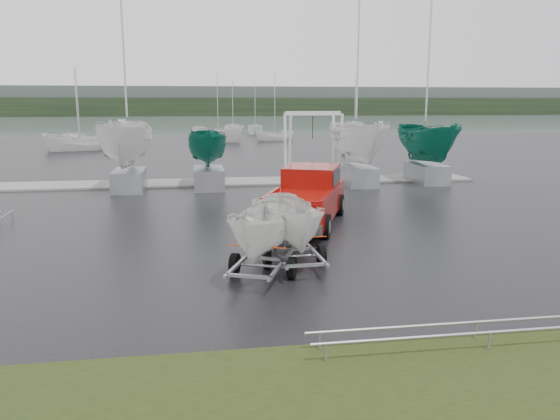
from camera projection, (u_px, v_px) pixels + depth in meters
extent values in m
plane|color=black|center=(239.00, 236.00, 19.28)|extent=(120.00, 120.00, 0.00)
plane|color=slate|center=(201.00, 124.00, 116.19)|extent=(300.00, 300.00, 0.00)
plane|color=black|center=(296.00, 402.00, 8.62)|extent=(40.00, 40.00, 0.00)
cube|color=gray|center=(221.00, 182.00, 31.87)|extent=(30.00, 3.00, 0.12)
cube|color=black|center=(198.00, 107.00, 183.43)|extent=(300.00, 8.00, 6.00)
cube|color=#4C5651|center=(197.00, 101.00, 190.80)|extent=(300.00, 6.00, 10.00)
cube|color=maroon|center=(306.00, 202.00, 20.95)|extent=(4.35, 6.65, 1.03)
cube|color=maroon|center=(312.00, 177.00, 21.88)|extent=(2.79, 3.06, 0.92)
cube|color=black|center=(312.00, 176.00, 21.87)|extent=(2.72, 2.82, 0.60)
cube|color=silver|center=(289.00, 229.00, 17.95)|extent=(2.11, 1.00, 0.38)
cylinder|color=black|center=(291.00, 203.00, 23.23)|extent=(0.62, 0.93, 0.87)
cylinder|color=black|center=(339.00, 205.00, 22.78)|extent=(0.62, 0.93, 0.87)
cylinder|color=black|center=(267.00, 223.00, 19.29)|extent=(0.62, 0.93, 0.87)
cylinder|color=black|center=(325.00, 226.00, 18.84)|extent=(0.62, 0.93, 0.87)
cube|color=#979A9F|center=(246.00, 257.00, 15.03)|extent=(1.41, 3.37, 0.08)
cube|color=#979A9F|center=(284.00, 260.00, 14.79)|extent=(1.41, 3.37, 0.08)
cylinder|color=#979A9F|center=(263.00, 266.00, 14.75)|extent=(1.51, 0.67, 0.08)
cylinder|color=black|center=(235.00, 264.00, 14.93)|extent=(0.39, 0.62, 0.60)
cylinder|color=black|center=(292.00, 268.00, 14.58)|extent=(0.39, 0.62, 0.60)
imported|color=silver|center=(264.00, 187.00, 14.53)|extent=(1.92, 1.94, 3.89)
cube|color=#EE3C07|center=(272.00, 232.00, 15.57)|extent=(1.45, 0.62, 0.03)
cube|color=#EE3C07|center=(257.00, 246.00, 14.04)|extent=(1.45, 0.62, 0.03)
cube|color=#979A9F|center=(274.00, 250.00, 15.73)|extent=(0.21, 3.60, 0.08)
cube|color=#979A9F|center=(311.00, 248.00, 15.93)|extent=(0.21, 3.60, 0.08)
cylinder|color=#979A9F|center=(294.00, 256.00, 15.67)|extent=(1.60, 0.14, 0.08)
cylinder|color=black|center=(267.00, 258.00, 15.52)|extent=(0.20, 0.61, 0.60)
cylinder|color=black|center=(321.00, 255.00, 15.82)|extent=(0.20, 0.61, 0.60)
imported|color=silver|center=(293.00, 182.00, 15.45)|extent=(1.51, 1.55, 3.87)
cube|color=#EE3C07|center=(287.00, 225.00, 16.49)|extent=(1.55, 0.10, 0.03)
cube|color=#EE3C07|center=(299.00, 238.00, 14.95)|extent=(1.55, 0.10, 0.03)
cylinder|color=silver|center=(290.00, 149.00, 31.32)|extent=(0.16, 0.58, 3.99)
cylinder|color=silver|center=(285.00, 147.00, 32.87)|extent=(0.16, 0.58, 3.99)
cylinder|color=silver|center=(341.00, 148.00, 31.77)|extent=(0.16, 0.58, 3.99)
cylinder|color=silver|center=(334.00, 146.00, 33.32)|extent=(0.16, 0.58, 3.99)
cube|color=silver|center=(313.00, 113.00, 31.93)|extent=(3.30, 0.25, 0.25)
cube|color=#979A9F|center=(129.00, 180.00, 29.08)|extent=(1.60, 3.20, 1.10)
imported|color=silver|center=(125.00, 101.00, 28.28)|extent=(2.70, 2.77, 7.18)
cylinder|color=#B2B2B7|center=(123.00, 48.00, 28.24)|extent=(0.10, 0.10, 7.00)
cube|color=#979A9F|center=(209.00, 178.00, 29.92)|extent=(1.60, 3.20, 1.10)
imported|color=#0D5E4A|center=(207.00, 116.00, 29.26)|extent=(2.10, 2.16, 5.59)
cube|color=#979A9F|center=(357.00, 175.00, 30.99)|extent=(1.60, 3.20, 1.10)
imported|color=silver|center=(359.00, 105.00, 30.23)|extent=(2.55, 2.62, 6.77)
cylinder|color=#B2B2B7|center=(358.00, 55.00, 30.18)|extent=(0.10, 0.10, 7.00)
cube|color=#979A9F|center=(426.00, 173.00, 31.94)|extent=(1.60, 3.20, 1.10)
imported|color=#0D5E4A|center=(430.00, 109.00, 31.21)|extent=(2.38, 2.45, 6.34)
cylinder|color=#B2B2B7|center=(429.00, 59.00, 31.15)|extent=(0.10, 0.10, 7.00)
cylinder|color=#979A9F|center=(490.00, 332.00, 10.37)|extent=(7.00, 0.06, 0.06)
cylinder|color=#979A9F|center=(477.00, 322.00, 10.86)|extent=(7.00, 0.06, 0.06)
imported|color=silver|center=(81.00, 150.00, 53.16)|extent=(3.59, 3.55, 7.14)
cylinder|color=#B2B2B7|center=(78.00, 109.00, 52.38)|extent=(0.08, 0.08, 8.00)
imported|color=silver|center=(218.00, 141.00, 65.60)|extent=(4.35, 4.36, 8.08)
cylinder|color=#B2B2B7|center=(218.00, 107.00, 64.82)|extent=(0.08, 0.08, 8.00)
imported|color=silver|center=(275.00, 141.00, 66.72)|extent=(2.56, 2.53, 5.31)
cylinder|color=#B2B2B7|center=(275.00, 107.00, 65.94)|extent=(0.08, 0.08, 8.00)
imported|color=silver|center=(354.00, 133.00, 82.76)|extent=(3.83, 3.87, 7.70)
cylinder|color=#B2B2B7|center=(355.00, 106.00, 81.98)|extent=(0.08, 0.08, 8.00)
imported|color=silver|center=(233.00, 133.00, 81.92)|extent=(2.69, 2.74, 6.10)
cylinder|color=#B2B2B7|center=(233.00, 106.00, 81.14)|extent=(0.08, 0.08, 8.00)
imported|color=silver|center=(255.00, 134.00, 80.59)|extent=(2.48, 2.53, 6.00)
cylinder|color=#B2B2B7|center=(255.00, 106.00, 79.81)|extent=(0.08, 0.08, 8.00)
imported|color=silver|center=(80.00, 148.00, 56.09)|extent=(3.30, 3.33, 6.32)
cylinder|color=#B2B2B7|center=(77.00, 108.00, 55.31)|extent=(0.08, 0.08, 8.00)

